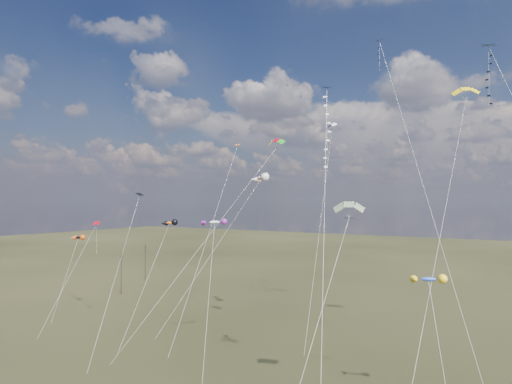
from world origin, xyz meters
The scene contains 17 objects.
utility_pole_near centered at (-38.00, 30.00, 4.09)m, with size 1.40×0.20×8.00m.
utility_pole_far centered at (-46.00, 44.00, 4.09)m, with size 1.40×0.20×8.00m.
diamond_black_high centered at (27.13, 14.62, 27.57)m, with size 12.50×19.87×32.25m.
diamond_navy_tall centered at (13.93, 26.79, 33.55)m, with size 15.64×20.47×39.18m.
diamond_black_mid centered at (-15.01, 10.82, 13.75)m, with size 7.95×14.83×19.01m.
diamond_red_low centered at (-23.63, 12.37, 12.06)m, with size 1.75×8.92×14.95m.
diamond_navy_right centered at (15.47, 4.26, 22.90)m, with size 6.18×15.20×27.52m.
diamond_orange_center centered at (-6.02, 18.10, 17.30)m, with size 0.91×15.08×26.02m.
parafoil_yellow centered at (23.01, 26.89, 30.73)m, with size 3.20×24.97×31.57m.
parafoil_blue_white centered at (0.35, 41.60, 30.68)m, with size 8.00×25.80×31.50m.
parafoil_striped centered at (17.17, 4.71, 17.56)m, with size 2.73×12.16×18.24m.
parafoil_tricolor centered at (2.64, 18.19, 25.17)m, with size 13.50×15.73×25.91m.
novelty_black_orange centered at (-33.48, 16.98, 11.88)m, with size 5.22×7.82×12.39m.
novelty_orange_black centered at (-14.65, 18.03, 14.69)m, with size 4.34×12.50×15.28m.
novelty_white_purple centered at (-2.70, 12.99, 15.28)m, with size 7.21×11.34×15.76m.
novelty_redwhite_stripe centered at (-4.22, 25.75, 21.09)m, with size 9.74×14.40×21.86m.
novelty_blue_yellow centered at (22.33, 9.42, 11.36)m, with size 4.36×6.69×11.83m.
Camera 1 is at (30.34, -30.32, 17.96)m, focal length 32.00 mm.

